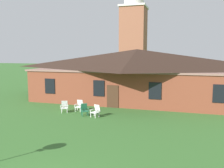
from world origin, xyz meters
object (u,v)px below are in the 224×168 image
at_px(lawn_chair_left_end, 84,109).
at_px(lawn_chair_middle, 96,111).
at_px(lawn_chair_near_door, 79,105).
at_px(lawn_chair_by_porch, 64,106).

distance_m(lawn_chair_left_end, lawn_chair_middle, 1.07).
bearing_deg(lawn_chair_near_door, lawn_chair_left_end, -51.09).
height_order(lawn_chair_by_porch, lawn_chair_near_door, same).
bearing_deg(lawn_chair_left_end, lawn_chair_middle, -8.34).
xyz_separation_m(lawn_chair_by_porch, lawn_chair_left_end, (2.06, -0.49, 0.00)).
distance_m(lawn_chair_by_porch, lawn_chair_near_door, 1.29).
distance_m(lawn_chair_by_porch, lawn_chair_middle, 3.18).
height_order(lawn_chair_left_end, lawn_chair_middle, same).
relative_size(lawn_chair_by_porch, lawn_chair_left_end, 1.00).
height_order(lawn_chair_by_porch, lawn_chair_left_end, same).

